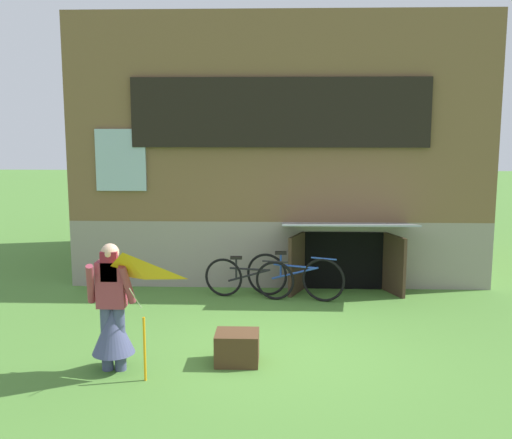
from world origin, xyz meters
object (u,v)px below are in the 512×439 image
object	(u,v)px
bicycle_black	(249,278)
wooden_crate	(237,348)
person	(112,318)
kite	(124,285)
bicycle_blue	(294,276)

from	to	relation	value
bicycle_black	wooden_crate	world-z (taller)	bicycle_black
person	bicycle_black	distance (m)	3.54
kite	bicycle_blue	distance (m)	4.30
person	bicycle_black	bearing A→B (deg)	75.55
bicycle_black	person	bearing A→B (deg)	-103.56
bicycle_blue	wooden_crate	bearing A→B (deg)	-85.47
bicycle_black	wooden_crate	size ratio (longest dim) A/B	2.86
person	wooden_crate	distance (m)	1.59
person	bicycle_blue	world-z (taller)	person
bicycle_blue	person	bearing A→B (deg)	-105.85
bicycle_black	wooden_crate	bearing A→B (deg)	-78.47
person	kite	xyz separation A→B (m)	(0.29, -0.52, 0.56)
bicycle_blue	bicycle_black	bearing A→B (deg)	-159.85
person	bicycle_blue	size ratio (longest dim) A/B	0.94
kite	bicycle_black	size ratio (longest dim) A/B	0.94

